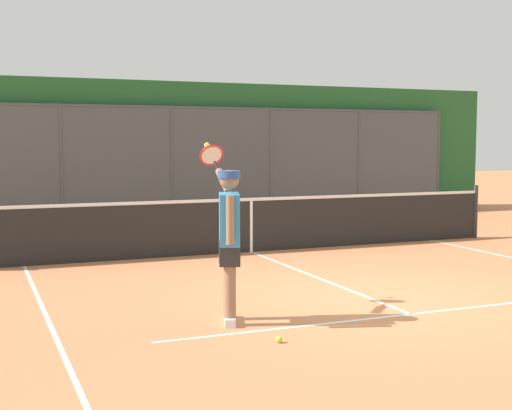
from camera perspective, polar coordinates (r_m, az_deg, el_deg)
name	(u,v)px	position (r m, az deg, el deg)	size (l,w,h in m)	color
ground_plane	(371,299)	(8.93, 9.32, -7.52)	(60.00, 60.00, 0.00)	#C67A4C
court_line_markings	(427,320)	(8.00, 13.73, -9.09)	(7.73, 8.92, 0.01)	white
fence_backdrop	(165,152)	(17.89, -7.41, 4.33)	(18.74, 1.37, 3.44)	#474C51
tennis_net	(251,224)	(12.41, -0.41, -1.57)	(9.94, 0.09, 1.07)	#2D2D2D
tennis_player	(229,234)	(7.54, -2.23, -2.35)	(0.42, 1.39, 1.94)	silver
tennis_ball_mid_court	(279,339)	(6.95, 1.88, -10.87)	(0.07, 0.07, 0.07)	#C1D138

